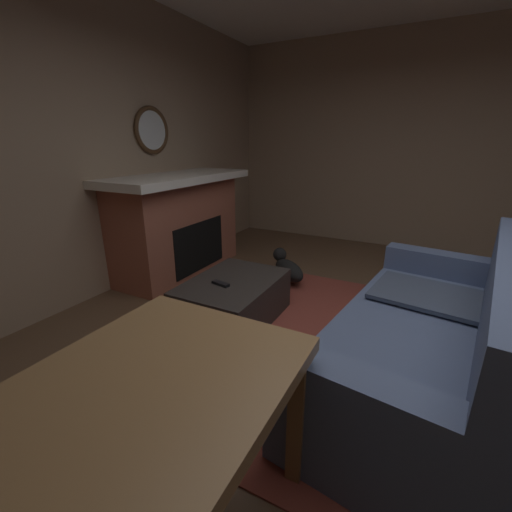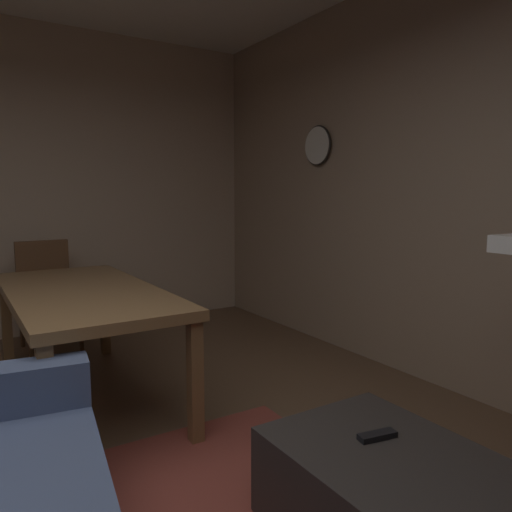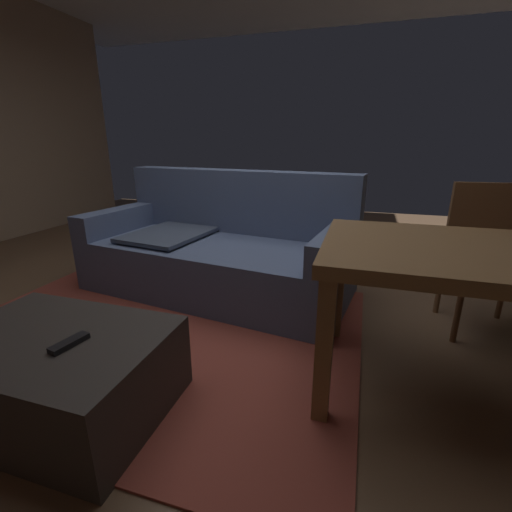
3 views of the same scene
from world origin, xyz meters
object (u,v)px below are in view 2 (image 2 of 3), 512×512
(wall_clock, at_px, (318,146))
(tv_remote, at_px, (377,436))
(dining_table, at_px, (82,300))
(ottoman_coffee_table, at_px, (395,504))
(dining_chair_east, at_px, (47,288))

(wall_clock, bearing_deg, tv_remote, 146.22)
(wall_clock, bearing_deg, dining_table, 96.74)
(tv_remote, distance_m, wall_clock, 2.92)
(ottoman_coffee_table, distance_m, tv_remote, 0.24)
(ottoman_coffee_table, relative_size, tv_remote, 5.98)
(tv_remote, height_order, wall_clock, wall_clock)
(dining_table, bearing_deg, wall_clock, -83.26)
(dining_table, relative_size, wall_clock, 5.42)
(tv_remote, height_order, dining_table, dining_table)
(dining_table, xyz_separation_m, dining_chair_east, (1.34, 0.00, -0.14))
(ottoman_coffee_table, relative_size, dining_chair_east, 1.03)
(tv_remote, relative_size, dining_chair_east, 0.17)
(dining_table, bearing_deg, ottoman_coffee_table, -162.16)
(tv_remote, relative_size, dining_table, 0.08)
(tv_remote, xyz_separation_m, dining_table, (1.89, 0.69, 0.27))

